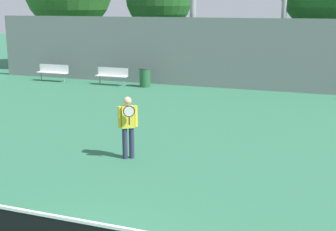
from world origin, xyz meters
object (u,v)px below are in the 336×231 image
tennis_player (128,124)px  trash_bin (145,77)px  bench_courtside_far (53,71)px  bench_courtside_near (112,74)px

tennis_player → trash_bin: 11.40m
bench_courtside_far → bench_courtside_near: bearing=-0.0°
bench_courtside_far → trash_bin: (5.45, 0.07, -0.08)m
trash_bin → bench_courtside_near: bearing=-177.8°
tennis_player → bench_courtside_far: tennis_player is taller
bench_courtside_near → trash_bin: size_ratio=1.79×
tennis_player → bench_courtside_near: (-5.89, 10.58, -0.40)m
tennis_player → trash_bin: size_ratio=1.77×
bench_courtside_far → trash_bin: bearing=0.7°
bench_courtside_near → bench_courtside_far: size_ratio=0.96×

